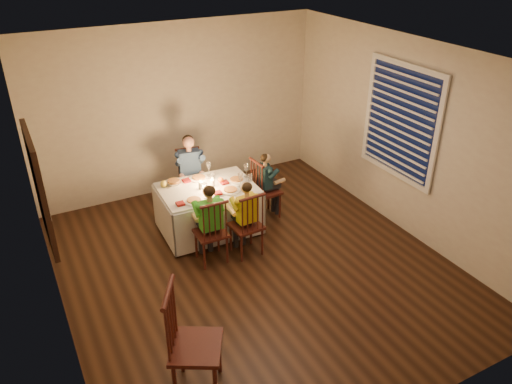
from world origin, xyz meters
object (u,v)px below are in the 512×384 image
child_green (212,260)px  child_teal (266,215)px  chair_adult (193,207)px  chair_end (266,215)px  dining_table (208,200)px  chair_near_right (247,252)px  serving_bowl (174,183)px  chair_near_left (212,260)px  adult (193,207)px  child_yellow (247,252)px

child_green → child_teal: bearing=-148.8°
chair_adult → chair_end: 1.13m
dining_table → chair_end: 1.01m
chair_adult → chair_near_right: same height
serving_bowl → chair_near_left: bearing=-83.1°
adult → child_yellow: adult is taller
child_green → child_teal: (1.14, 0.65, 0.00)m
adult → chair_adult: bearing=0.0°
child_yellow → child_teal: bearing=-136.8°
chair_end → child_teal: bearing=-0.0°
adult → serving_bowl: 0.91m
dining_table → serving_bowl: 0.51m
chair_adult → serving_bowl: bearing=-123.0°
chair_near_right → child_green: size_ratio=0.85×
chair_adult → child_teal: 1.13m
dining_table → chair_adult: bearing=89.7°
chair_adult → child_yellow: size_ratio=0.88×
chair_adult → child_yellow: (0.18, -1.44, 0.00)m
chair_near_right → child_green: 0.47m
chair_near_right → child_yellow: size_ratio=0.88×
chair_near_right → child_yellow: 0.00m
chair_adult → adult: (0.00, 0.00, 0.00)m
chair_near_left → chair_near_right: 0.47m
chair_end → adult: bearing=46.0°
dining_table → serving_bowl: serving_bowl is taller
chair_end → chair_adult: bearing=46.0°
chair_near_right → chair_adult: bearing=-85.7°
adult → child_teal: bearing=-29.9°
chair_near_right → adult: bearing=-85.7°
chair_adult → child_teal: (0.86, -0.73, 0.00)m
chair_near_left → adult: bearing=-100.0°
adult → child_yellow: bearing=-72.4°
child_teal → chair_near_left: bearing=115.8°
child_green → serving_bowl: 1.19m
dining_table → chair_end: bearing=0.3°
chair_near_left → child_teal: child_teal is taller
chair_adult → serving_bowl: (-0.40, -0.42, 0.70)m
child_yellow → serving_bowl: bearing=-63.3°
chair_end → child_green: 1.32m
dining_table → chair_end: size_ratio=1.45×
chair_near_left → chair_near_right: (0.46, -0.06, 0.00)m
serving_bowl → child_yellow: bearing=-60.3°
serving_bowl → chair_near_right: bearing=-60.3°
dining_table → child_green: (-0.25, -0.68, -0.48)m
child_green → serving_bowl: bearing=-81.6°
chair_adult → chair_near_left: same height
child_green → dining_table: bearing=-109.0°
chair_near_left → child_green: 0.00m
child_yellow → adult: bearing=-85.7°
chair_end → child_yellow: (-0.68, -0.71, 0.00)m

